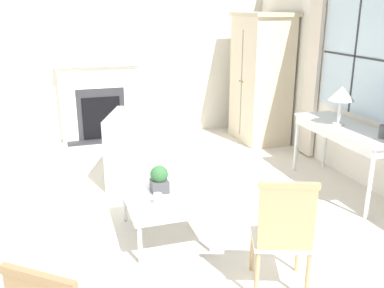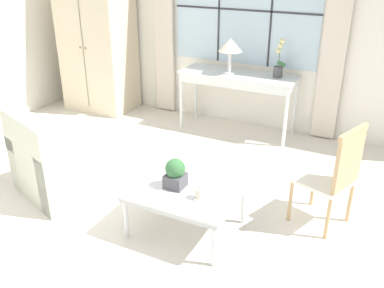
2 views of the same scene
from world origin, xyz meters
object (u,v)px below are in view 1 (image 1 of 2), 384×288
pillar_candle (158,199)px  console_table (348,133)px  potted_plant_small (159,179)px  fireplace (100,95)px  armoire (261,78)px  table_lamp (342,95)px  coffee_table (165,199)px  armchair_upholstered (144,159)px  side_chair_wooden (283,231)px

pillar_candle → console_table: bearing=104.1°
console_table → potted_plant_small: 2.39m
fireplace → armoire: fireplace is taller
table_lamp → coffee_table: (0.53, -2.27, -0.77)m
fireplace → coffee_table: 3.44m
armchair_upholstered → side_chair_wooden: size_ratio=1.17×
coffee_table → potted_plant_small: 0.20m
coffee_table → pillar_candle: size_ratio=8.03×
fireplace → table_lamp: size_ratio=5.02×
table_lamp → fireplace: bearing=-139.0°
fireplace → coffee_table: (3.41, 0.24, -0.37)m
armoire → side_chair_wooden: armoire is taller
fireplace → side_chair_wooden: size_ratio=2.39×
armoire → console_table: size_ratio=1.34×
fireplace → table_lamp: fireplace is taller
pillar_candle → potted_plant_small: bearing=163.4°
console_table → pillar_candle: bearing=-75.9°
coffee_table → fireplace: bearing=-176.1°
table_lamp → side_chair_wooden: 2.40m
armchair_upholstered → side_chair_wooden: bearing=12.1°
armchair_upholstered → coffee_table: (1.43, -0.09, 0.10)m
armchair_upholstered → side_chair_wooden: side_chair_wooden is taller
side_chair_wooden → table_lamp: bearing=135.3°
console_table → coffee_table: console_table is taller
fireplace → potted_plant_small: 3.34m
side_chair_wooden → coffee_table: (-1.12, -0.64, -0.15)m
console_table → table_lamp: size_ratio=3.31×
pillar_candle → coffee_table: bearing=149.2°
fireplace → armchair_upholstered: (1.98, 0.33, -0.48)m
console_table → potted_plant_small: console_table is taller
fireplace → armoire: 2.64m
fireplace → pillar_candle: (3.59, 0.13, -0.28)m
fireplace → armoire: (0.77, 2.51, 0.27)m
armoire → table_lamp: armoire is taller
coffee_table → pillar_candle: pillar_candle is taller
side_chair_wooden → potted_plant_small: size_ratio=3.70×
console_table → table_lamp: 0.46m
potted_plant_small → coffee_table: bearing=18.4°
coffee_table → console_table: bearing=100.5°
armoire → table_lamp: 2.11m
table_lamp → pillar_candle: 2.57m
coffee_table → potted_plant_small: bearing=-161.6°
fireplace → potted_plant_small: (3.33, 0.21, -0.20)m
fireplace → console_table: fireplace is taller
fireplace → side_chair_wooden: (4.53, 0.87, -0.23)m
fireplace → coffee_table: size_ratio=2.52×
armchair_upholstered → potted_plant_small: armchair_upholstered is taller
armoire → armchair_upholstered: size_ratio=1.81×
console_table → table_lamp: (-0.10, -0.07, 0.45)m
coffee_table → potted_plant_small: (-0.09, -0.03, 0.17)m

